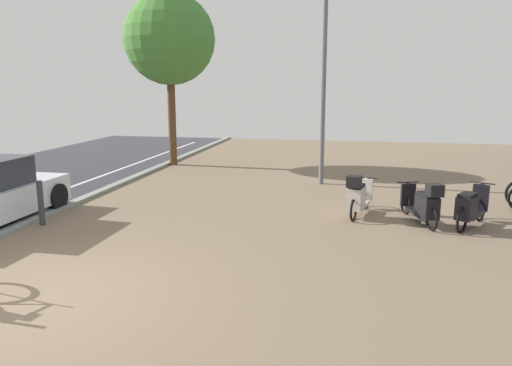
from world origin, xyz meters
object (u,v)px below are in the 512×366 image
at_px(scooter_mid, 358,196).
at_px(scooter_far, 470,208).
at_px(street_tree, 169,39).
at_px(scooter_near, 423,204).
at_px(lamp_post, 324,67).
at_px(bollard_far, 41,203).

distance_m(scooter_mid, scooter_far, 2.27).
distance_m(scooter_far, street_tree, 11.51).
height_order(scooter_near, street_tree, street_tree).
relative_size(scooter_far, street_tree, 0.26).
distance_m(scooter_mid, lamp_post, 4.64).
bearing_deg(bollard_far, lamp_post, 45.74).
relative_size(scooter_near, lamp_post, 0.29).
height_order(lamp_post, bollard_far, lamp_post).
height_order(scooter_mid, street_tree, street_tree).
relative_size(lamp_post, street_tree, 1.01).
height_order(scooter_far, bollard_far, bollard_far).
xyz_separation_m(scooter_near, scooter_mid, (-1.33, 0.39, 0.01)).
bearing_deg(scooter_near, bollard_far, -168.30).
relative_size(street_tree, bollard_far, 6.36).
distance_m(lamp_post, bollard_far, 8.18).
bearing_deg(bollard_far, street_tree, 90.79).
xyz_separation_m(scooter_near, scooter_far, (0.91, -0.04, -0.03)).
bearing_deg(street_tree, lamp_post, -24.02).
xyz_separation_m(scooter_far, lamp_post, (-3.29, 3.93, 2.91)).
bearing_deg(scooter_far, street_tree, 143.98).
height_order(scooter_far, street_tree, street_tree).
bearing_deg(street_tree, scooter_near, -38.86).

